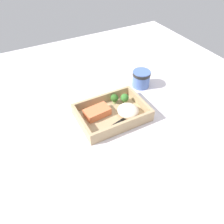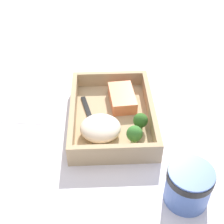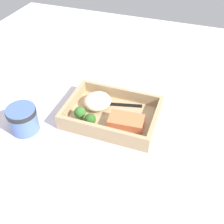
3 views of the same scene
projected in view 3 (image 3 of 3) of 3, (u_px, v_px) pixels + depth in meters
ground_plane at (112, 121)px, 82.15cm from camera, size 160.00×160.00×2.00cm
takeout_tray at (112, 117)px, 81.08cm from camera, size 27.75×19.65×1.20cm
tray_rim at (112, 111)px, 79.38cm from camera, size 27.75×19.65×3.90cm
salmon_fillet at (126, 122)px, 76.39cm from camera, size 10.63×6.84×3.07cm
mashed_potatoes at (97, 101)px, 82.81cm from camera, size 8.62×9.15×3.99cm
broccoli_floret_1 at (90, 119)px, 75.75cm from camera, size 3.39×3.39×4.33cm
broccoli_floret_2 at (80, 113)px, 78.04cm from camera, size 3.55×3.55×4.32cm
fork at (114, 104)px, 84.37cm from camera, size 15.75×5.31×0.44cm
paper_cup at (23, 118)px, 75.09cm from camera, size 8.50×8.50×7.97cm
receipt_slip at (142, 85)px, 94.67cm from camera, size 10.86×15.57×0.24cm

